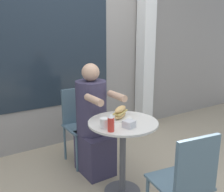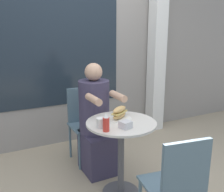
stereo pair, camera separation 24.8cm
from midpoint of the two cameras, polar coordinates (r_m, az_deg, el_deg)
The scene contains 11 objects.
ground_plane at distance 2.73m, azimuth 4.66°, elevation -20.28°, with size 8.00×8.00×0.00m, color tan.
storefront_wall at distance 3.54m, azimuth -7.26°, elevation 11.91°, with size 8.00×0.09×2.80m.
lattice_pillar at distance 4.04m, azimuth 11.51°, elevation 9.24°, with size 0.21×0.21×2.40m.
cafe_table at distance 2.47m, azimuth 4.91°, elevation -10.11°, with size 0.64×0.64×0.73m.
diner_chair at distance 3.15m, azimuth -3.81°, elevation -4.64°, with size 0.38×0.38×0.87m.
seated_diner at distance 2.86m, azimuth -1.08°, elevation -6.55°, with size 0.33×0.59×1.21m.
empty_chair_across at distance 1.99m, azimuth 17.82°, elevation -17.62°, with size 0.43×0.43×0.87m.
sandwich_on_plate at distance 2.45m, azimuth 4.53°, elevation -3.91°, with size 0.23×0.23×0.12m.
drink_cup at distance 2.24m, azimuth 0.75°, elevation -5.88°, with size 0.08×0.08×0.09m.
napkin_box at distance 2.25m, azimuth 6.12°, elevation -6.25°, with size 0.11×0.11×0.06m.
condiment_bottle at distance 2.15m, azimuth 2.02°, elevation -5.89°, with size 0.06×0.06×0.15m.
Camera 2 is at (-1.08, -1.96, 1.56)m, focal length 42.00 mm.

